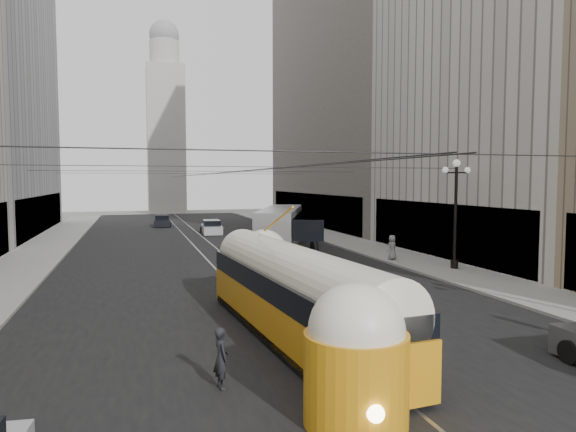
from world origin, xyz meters
TOP-DOWN VIEW (x-y plane):
  - road at (0.00, 32.50)m, footprint 20.00×85.00m
  - sidewalk_left at (-12.00, 36.00)m, footprint 4.00×72.00m
  - sidewalk_right at (12.00, 36.00)m, footprint 4.00×72.00m
  - rail_left at (-0.75, 32.50)m, footprint 0.12×85.00m
  - rail_right at (0.75, 32.50)m, footprint 0.12×85.00m
  - building_right_far at (20.00, 48.00)m, footprint 12.60×32.60m
  - distant_tower at (0.00, 80.00)m, footprint 6.00×6.00m
  - lamppost_right_mid at (12.60, 18.00)m, footprint 1.86×0.44m
  - catenary at (0.12, 31.49)m, footprint 25.00×72.00m
  - streetcar at (-0.35, 8.29)m, footprint 3.29×14.55m
  - city_bus at (5.60, 30.55)m, footprint 6.94×12.82m
  - sedan_white_far at (1.98, 42.82)m, footprint 2.06×4.48m
  - sedan_dark_far at (-2.23, 52.75)m, footprint 2.05×4.33m
  - pedestrian_crossing_a at (-3.33, 5.00)m, footprint 0.47×0.64m
  - pedestrian_crossing_b at (0.34, 2.51)m, footprint 0.65×0.80m
  - pedestrian_sidewalk_right at (10.68, 22.01)m, footprint 0.91×0.76m

SIDE VIEW (x-z plane):
  - road at x=0.00m, z-range -0.01..0.01m
  - rail_left at x=-0.75m, z-range -0.02..0.02m
  - rail_right at x=0.75m, z-range -0.02..0.02m
  - sidewalk_left at x=-12.00m, z-range 0.00..0.15m
  - sidewalk_right at x=12.00m, z-range 0.00..0.15m
  - sedan_dark_far at x=-2.23m, z-range -0.06..1.27m
  - sedan_white_far at x=1.98m, z-range -0.07..1.32m
  - pedestrian_crossing_b at x=0.34m, z-range 0.00..1.54m
  - pedestrian_crossing_a at x=-3.33m, z-range 0.00..1.59m
  - pedestrian_sidewalk_right at x=10.68m, z-range 0.15..1.75m
  - streetcar at x=-0.35m, z-range -0.04..3.13m
  - city_bus at x=5.60m, z-range 0.15..3.29m
  - lamppost_right_mid at x=12.60m, z-range 0.56..6.93m
  - catenary at x=0.12m, z-range 5.77..6.00m
  - distant_tower at x=0.00m, z-range -0.71..30.65m
  - building_right_far at x=20.00m, z-range 0.01..32.61m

